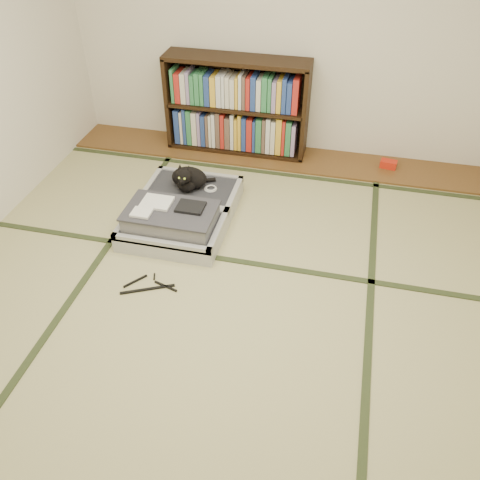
# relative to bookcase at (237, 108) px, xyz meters

# --- Properties ---
(floor) EXTENTS (4.50, 4.50, 0.00)m
(floor) POSITION_rel_bookcase_xyz_m (0.39, -2.07, -0.45)
(floor) COLOR tan
(floor) RESTS_ON ground
(wood_strip) EXTENTS (4.00, 0.50, 0.02)m
(wood_strip) POSITION_rel_bookcase_xyz_m (0.39, -0.07, -0.44)
(wood_strip) COLOR brown
(wood_strip) RESTS_ON ground
(red_item) EXTENTS (0.16, 0.11, 0.07)m
(red_item) POSITION_rel_bookcase_xyz_m (1.49, -0.04, -0.40)
(red_item) COLOR red
(red_item) RESTS_ON wood_strip
(room_shell) EXTENTS (4.50, 4.50, 4.50)m
(room_shell) POSITION_rel_bookcase_xyz_m (0.39, -2.07, 1.01)
(room_shell) COLOR white
(room_shell) RESTS_ON ground
(tatami_borders) EXTENTS (4.00, 4.50, 0.01)m
(tatami_borders) POSITION_rel_bookcase_xyz_m (0.39, -1.58, -0.45)
(tatami_borders) COLOR #2D381E
(tatami_borders) RESTS_ON ground
(bookcase) EXTENTS (1.36, 0.31, 0.92)m
(bookcase) POSITION_rel_bookcase_xyz_m (0.00, 0.00, 0.00)
(bookcase) COLOR black
(bookcase) RESTS_ON wood_strip
(suitcase) EXTENTS (0.78, 1.04, 0.31)m
(suitcase) POSITION_rel_bookcase_xyz_m (-0.15, -1.31, -0.34)
(suitcase) COLOR #B7B7BC
(suitcase) RESTS_ON floor
(cat) EXTENTS (0.35, 0.35, 0.28)m
(cat) POSITION_rel_bookcase_xyz_m (-0.17, -1.02, -0.20)
(cat) COLOR black
(cat) RESTS_ON suitcase
(cable_coil) EXTENTS (0.11, 0.11, 0.03)m
(cable_coil) POSITION_rel_bookcase_xyz_m (0.01, -0.99, -0.29)
(cable_coil) COLOR white
(cable_coil) RESTS_ON suitcase
(hanger) EXTENTS (0.39, 0.26, 0.01)m
(hanger) POSITION_rel_bookcase_xyz_m (-0.14, -2.08, -0.44)
(hanger) COLOR black
(hanger) RESTS_ON floor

